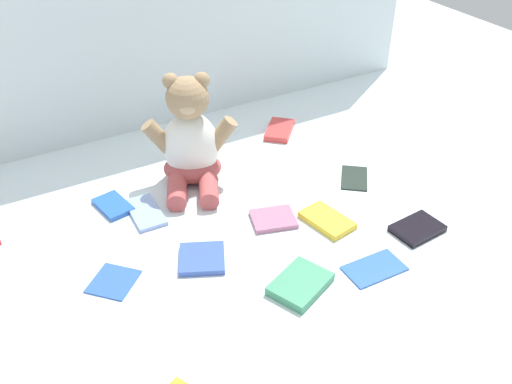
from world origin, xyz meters
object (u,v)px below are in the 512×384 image
(book_case_0, at_px, (273,219))
(book_case_12, at_px, (280,130))
(teddy_bear, at_px, (191,143))
(book_case_2, at_px, (354,177))
(book_case_3, at_px, (417,229))
(book_case_5, at_px, (300,284))
(book_case_10, at_px, (145,212))
(book_case_8, at_px, (374,268))
(book_case_1, at_px, (202,258))
(book_case_4, at_px, (113,206))
(book_case_6, at_px, (113,281))
(book_case_11, at_px, (327,220))

(book_case_0, xyz_separation_m, book_case_12, (0.24, 0.36, 0.00))
(teddy_bear, xyz_separation_m, book_case_2, (0.37, -0.21, -0.10))
(book_case_3, distance_m, book_case_5, 0.34)
(book_case_0, relative_size, book_case_10, 0.76)
(book_case_5, bearing_deg, book_case_12, -50.87)
(teddy_bear, height_order, book_case_3, teddy_bear)
(teddy_bear, xyz_separation_m, book_case_8, (0.19, -0.51, -0.10))
(book_case_1, xyz_separation_m, book_case_2, (0.49, 0.10, -0.00))
(book_case_0, xyz_separation_m, book_case_5, (-0.07, -0.22, 0.00))
(book_case_4, xyz_separation_m, book_case_8, (0.42, -0.49, -0.00))
(book_case_1, distance_m, book_case_3, 0.50)
(book_case_3, xyz_separation_m, book_case_5, (-0.34, -0.02, 0.00))
(book_case_3, height_order, book_case_5, book_case_5)
(book_case_3, distance_m, book_case_12, 0.56)
(teddy_bear, relative_size, book_case_8, 2.27)
(book_case_2, bearing_deg, book_case_5, -103.72)
(book_case_6, distance_m, book_case_8, 0.55)
(book_case_4, distance_m, book_case_10, 0.09)
(teddy_bear, bearing_deg, book_case_8, -45.12)
(teddy_bear, relative_size, book_case_2, 2.57)
(book_case_8, bearing_deg, book_case_4, -138.21)
(book_case_4, distance_m, book_case_11, 0.52)
(book_case_6, relative_size, book_case_11, 0.75)
(teddy_bear, relative_size, book_case_0, 2.87)
(book_case_0, relative_size, book_case_4, 0.99)
(teddy_bear, distance_m, book_case_10, 0.21)
(book_case_0, xyz_separation_m, book_case_8, (0.10, -0.25, -0.00))
(book_case_0, bearing_deg, book_case_8, 38.50)
(book_case_4, height_order, book_case_8, book_case_4)
(book_case_1, height_order, book_case_11, book_case_11)
(teddy_bear, distance_m, book_case_6, 0.42)
(book_case_5, bearing_deg, book_case_11, -72.25)
(book_case_12, bearing_deg, book_case_1, 85.00)
(book_case_1, bearing_deg, book_case_4, -44.34)
(book_case_5, relative_size, book_case_6, 1.33)
(teddy_bear, xyz_separation_m, book_case_5, (0.03, -0.48, -0.10))
(book_case_1, relative_size, book_case_5, 0.80)
(book_case_4, height_order, book_case_11, book_case_11)
(book_case_8, bearing_deg, teddy_bear, -157.88)
(book_case_0, xyz_separation_m, book_case_6, (-0.40, -0.02, -0.00))
(book_case_6, bearing_deg, book_case_5, 14.48)
(book_case_3, height_order, book_case_12, book_case_12)
(book_case_4, bearing_deg, book_case_1, 99.94)
(book_case_1, height_order, book_case_8, book_case_1)
(book_case_6, height_order, book_case_8, same)
(book_case_5, height_order, book_case_10, book_case_5)
(book_case_8, bearing_deg, book_case_3, 108.85)
(book_case_4, relative_size, book_case_10, 0.77)
(book_case_1, bearing_deg, book_case_11, -159.16)
(book_case_5, distance_m, book_case_11, 0.23)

